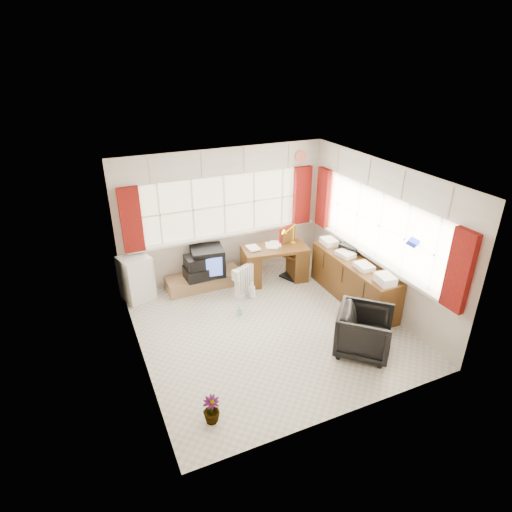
{
  "coord_description": "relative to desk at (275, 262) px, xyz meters",
  "views": [
    {
      "loc": [
        -2.52,
        -5.1,
        4.07
      ],
      "look_at": [
        0.0,
        0.55,
        1.05
      ],
      "focal_mm": 30.0,
      "sensor_mm": 36.0,
      "label": 1
    }
  ],
  "objects": [
    {
      "name": "ground",
      "position": [
        -0.77,
        -1.39,
        -0.39
      ],
      "size": [
        4.0,
        4.0,
        0.0
      ],
      "primitive_type": "plane",
      "color": "beige",
      "rests_on": "ground"
    },
    {
      "name": "room_walls",
      "position": [
        -0.77,
        -1.39,
        1.11
      ],
      "size": [
        4.0,
        4.0,
        4.0
      ],
      "color": "beige",
      "rests_on": "ground"
    },
    {
      "name": "window_back",
      "position": [
        -0.77,
        0.55,
        0.56
      ],
      "size": [
        3.7,
        0.12,
        3.6
      ],
      "color": "#F3E5C0",
      "rests_on": "room_walls"
    },
    {
      "name": "window_right",
      "position": [
        1.18,
        -1.39,
        0.56
      ],
      "size": [
        0.12,
        3.7,
        3.6
      ],
      "color": "#F3E5C0",
      "rests_on": "room_walls"
    },
    {
      "name": "curtains",
      "position": [
        0.16,
        -0.47,
        1.07
      ],
      "size": [
        3.83,
        3.83,
        1.15
      ],
      "color": "maroon",
      "rests_on": "room_walls"
    },
    {
      "name": "overhead_cabinets",
      "position": [
        0.21,
        -0.41,
        1.86
      ],
      "size": [
        3.98,
        3.98,
        0.48
      ],
      "color": "silver",
      "rests_on": "room_walls"
    },
    {
      "name": "desk",
      "position": [
        0.0,
        0.0,
        0.0
      ],
      "size": [
        1.29,
        0.77,
        0.73
      ],
      "color": "#593615",
      "rests_on": "ground"
    },
    {
      "name": "desk_lamp",
      "position": [
        0.41,
        0.04,
        0.58
      ],
      "size": [
        0.15,
        0.13,
        0.39
      ],
      "color": "#F7F20A",
      "rests_on": "desk"
    },
    {
      "name": "task_chair",
      "position": [
        0.38,
        0.07,
        0.15
      ],
      "size": [
        0.56,
        0.57,
        1.01
      ],
      "color": "black",
      "rests_on": "ground"
    },
    {
      "name": "office_chair",
      "position": [
        0.23,
        -2.48,
        -0.03
      ],
      "size": [
        1.08,
        1.08,
        0.71
      ],
      "primitive_type": "imported",
      "rotation": [
        0.0,
        0.0,
        0.82
      ],
      "color": "black",
      "rests_on": "ground"
    },
    {
      "name": "radiator",
      "position": [
        -0.75,
        -0.29,
        -0.15
      ],
      "size": [
        0.42,
        0.3,
        0.59
      ],
      "color": "white",
      "rests_on": "ground"
    },
    {
      "name": "credenza",
      "position": [
        0.96,
        -1.19,
        0.0
      ],
      "size": [
        0.5,
        2.0,
        0.85
      ],
      "color": "#593615",
      "rests_on": "ground"
    },
    {
      "name": "file_tray",
      "position": [
        1.15,
        -0.8,
        0.42
      ],
      "size": [
        0.41,
        0.45,
        0.12
      ],
      "primitive_type": "cube",
      "rotation": [
        0.0,
        0.0,
        0.37
      ],
      "color": "black",
      "rests_on": "credenza"
    },
    {
      "name": "tv_bench",
      "position": [
        -1.32,
        0.33,
        -0.26
      ],
      "size": [
        1.4,
        0.5,
        0.25
      ],
      "primitive_type": "cube",
      "color": "#9B744D",
      "rests_on": "ground"
    },
    {
      "name": "crt_tv",
      "position": [
        -1.23,
        0.32,
        0.13
      ],
      "size": [
        0.65,
        0.62,
        0.53
      ],
      "color": "black",
      "rests_on": "tv_bench"
    },
    {
      "name": "hifi_stack",
      "position": [
        -1.37,
        0.24,
        0.08
      ],
      "size": [
        0.63,
        0.42,
        0.44
      ],
      "color": "black",
      "rests_on": "tv_bench"
    },
    {
      "name": "mini_fridge",
      "position": [
        -2.53,
        0.41,
        0.02
      ],
      "size": [
        0.6,
        0.6,
        0.82
      ],
      "color": "white",
      "rests_on": "ground"
    },
    {
      "name": "spray_bottle_a",
      "position": [
        -0.65,
        -0.42,
        -0.23
      ],
      "size": [
        0.14,
        0.14,
        0.31
      ],
      "primitive_type": "imported",
      "rotation": [
        0.0,
        0.0,
        -0.15
      ],
      "color": "white",
      "rests_on": "ground"
    },
    {
      "name": "spray_bottle_b",
      "position": [
        -1.07,
        -0.83,
        -0.29
      ],
      "size": [
        0.11,
        0.11,
        0.19
      ],
      "primitive_type": "imported",
      "rotation": [
        0.0,
        0.0,
        -0.36
      ],
      "color": "#8BD0C5",
      "rests_on": "ground"
    },
    {
      "name": "flower_vase",
      "position": [
        -2.24,
        -2.83,
        -0.2
      ],
      "size": [
        0.26,
        0.26,
        0.37
      ],
      "primitive_type": "imported",
      "rotation": [
        0.0,
        0.0,
        -0.34
      ],
      "color": "black",
      "rests_on": "ground"
    }
  ]
}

